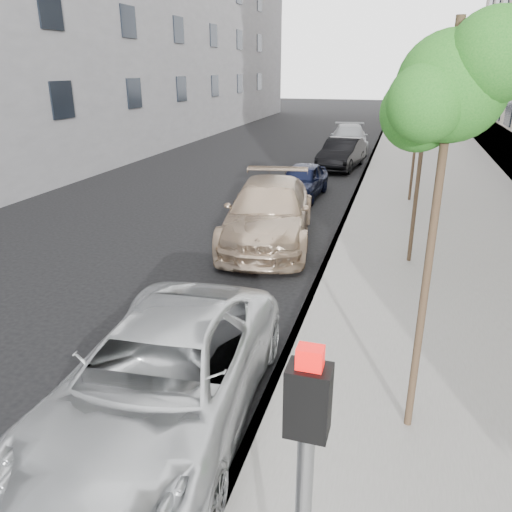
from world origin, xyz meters
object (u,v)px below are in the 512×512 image
at_px(tree_far, 422,89).
at_px(suv, 269,212).
at_px(sedan_rear, 349,139).
at_px(minivan, 162,378).
at_px(tree_near, 454,88).
at_px(tree_mid, 428,102).
at_px(sedan_black, 342,154).
at_px(sedan_blue, 302,181).

distance_m(tree_far, suv, 7.57).
xyz_separation_m(suv, sedan_rear, (0.40, 17.37, -0.08)).
height_order(tree_far, minivan, tree_far).
xyz_separation_m(tree_near, tree_far, (0.00, 13.00, -0.47)).
relative_size(tree_near, tree_mid, 1.10).
relative_size(minivan, suv, 0.92).
height_order(suv, sedan_black, suv).
relative_size(sedan_blue, sedan_rear, 0.71).
relative_size(tree_far, sedan_blue, 1.26).
relative_size(tree_mid, suv, 0.80).
relative_size(tree_mid, sedan_rear, 0.89).
relative_size(tree_near, tree_far, 1.09).
xyz_separation_m(tree_near, tree_mid, (0.00, 6.50, -0.53)).
height_order(tree_far, suv, tree_far).
height_order(suv, sedan_rear, suv).
bearing_deg(tree_mid, sedan_black, 104.62).
height_order(tree_near, tree_far, tree_near).
distance_m(tree_far, sedan_black, 7.83).
bearing_deg(minivan, tree_near, 8.91).
bearing_deg(tree_mid, tree_far, 90.00).
relative_size(tree_far, suv, 0.81).
xyz_separation_m(tree_far, suv, (-3.98, -5.58, -3.22)).
xyz_separation_m(sedan_blue, sedan_black, (0.76, 6.39, 0.09)).
xyz_separation_m(tree_mid, sedan_rear, (-3.58, 18.29, -3.24)).
bearing_deg(sedan_rear, suv, -97.59).
bearing_deg(tree_mid, suv, 166.95).
xyz_separation_m(minivan, suv, (-0.65, 8.20, 0.10)).
distance_m(tree_mid, tree_far, 6.50).
xyz_separation_m(tree_near, sedan_black, (-3.33, 19.25, -3.80)).
height_order(minivan, sedan_blue, minivan).
distance_m(minivan, suv, 8.22).
distance_m(suv, sedan_rear, 17.37).
distance_m(tree_near, minivan, 5.10).
bearing_deg(sedan_blue, sedan_black, 86.58).
height_order(tree_near, sedan_rear, tree_near).
relative_size(tree_far, sedan_rear, 0.89).
relative_size(tree_mid, tree_far, 0.99).
distance_m(tree_mid, suv, 5.16).
bearing_deg(tree_near, sedan_blue, 107.61).
bearing_deg(minivan, tree_far, 72.23).
xyz_separation_m(tree_far, sedan_black, (-3.33, 6.25, -3.34)).
bearing_deg(tree_mid, tree_near, -90.00).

